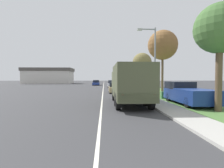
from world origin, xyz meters
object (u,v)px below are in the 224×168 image
Objects in this scene: car_second_ahead at (112,84)px; pickup_truck at (187,93)px; car_third_ahead at (96,83)px; lamp_post at (153,57)px; car_nearest_ahead at (116,88)px; military_truck at (130,83)px.

pickup_truck is at bearing -78.79° from car_second_ahead.
lamp_post is (6.63, -34.07, 3.34)m from car_third_ahead.
lamp_post reaches higher than car_nearest_ahead.
lamp_post is (2.33, 1.91, 2.30)m from military_truck.
military_truck is 3.79m from lamp_post.
car_third_ahead is 0.75× the size of lamp_post.
military_truck is at bearing -83.18° from car_third_ahead.
military_truck is 1.64× the size of car_nearest_ahead.
lamp_post is (2.70, -9.31, 3.32)m from car_nearest_ahead.
lamp_post reaches higher than car_second_ahead.
pickup_truck is (8.99, -35.76, 0.20)m from car_third_ahead.
car_second_ahead is (-0.34, 25.55, -1.00)m from military_truck.
lamp_post reaches higher than military_truck.
car_third_ahead is (-3.94, 24.76, -0.02)m from car_nearest_ahead.
car_third_ahead is at bearing 110.81° from car_second_ahead.
car_nearest_ahead is at bearing 91.88° from military_truck.
car_nearest_ahead is 25.07m from car_third_ahead.
pickup_truck reaches higher than car_nearest_ahead.
pickup_truck is at bearing -35.65° from lamp_post.
car_second_ahead is 24.02m from lamp_post.
military_truck is at bearing -88.12° from car_nearest_ahead.
military_truck is 1.53× the size of car_third_ahead.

